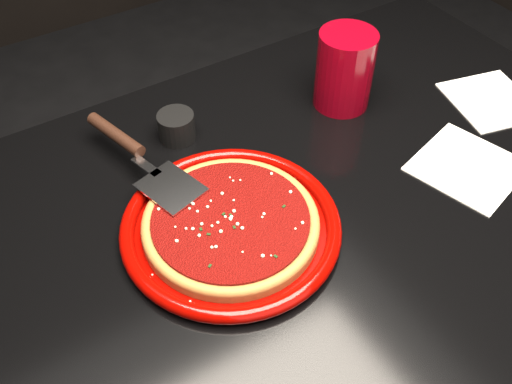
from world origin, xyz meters
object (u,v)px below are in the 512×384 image
cup (344,70)px  ramekin (176,126)px  plate (231,226)px  table (287,345)px  pizza_server (142,157)px

cup → ramekin: size_ratio=2.25×
plate → table: bearing=-16.4°
table → plate: size_ratio=3.90×
plate → cup: size_ratio=2.29×
pizza_server → ramekin: bearing=17.9°
pizza_server → plate: bearing=-87.0°
pizza_server → ramekin: (0.08, 0.05, -0.02)m
pizza_server → cup: bearing=-17.6°
cup → pizza_server: bearing=177.8°
plate → ramekin: ramekin is taller
table → plate: (-0.09, 0.03, 0.39)m
pizza_server → ramekin: pizza_server is taller
plate → ramekin: 0.22m
table → plate: plate is taller
table → ramekin: bearing=105.1°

